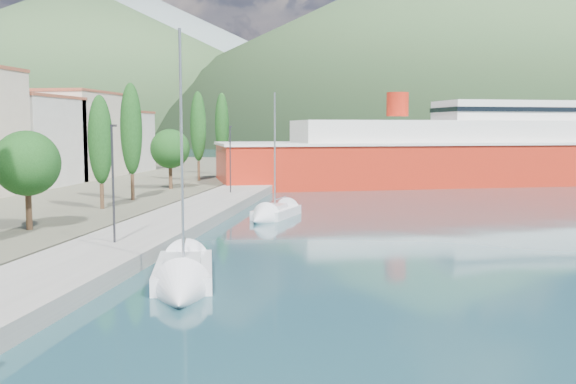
# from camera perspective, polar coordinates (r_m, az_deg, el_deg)

# --- Properties ---
(ground) EXTENTS (1400.00, 1400.00, 0.00)m
(ground) POSITION_cam_1_polar(r_m,az_deg,el_deg) (137.70, 6.33, 2.90)
(ground) COLOR #1E434A
(quay) EXTENTS (5.00, 88.00, 0.80)m
(quay) POSITION_cam_1_polar(r_m,az_deg,el_deg) (45.96, -9.01, -2.21)
(quay) COLOR gray
(quay) RESTS_ON ground
(hills_far) EXTENTS (1480.00, 900.00, 180.00)m
(hills_far) POSITION_cam_1_polar(r_m,az_deg,el_deg) (654.00, 20.43, 11.57)
(hills_far) COLOR slate
(hills_far) RESTS_ON ground
(hills_near) EXTENTS (1010.00, 520.00, 115.00)m
(hills_near) POSITION_cam_1_polar(r_m,az_deg,el_deg) (403.26, 22.03, 11.36)
(hills_near) COLOR #3B5832
(hills_near) RESTS_ON ground
(tree_row) EXTENTS (3.86, 64.20, 10.52)m
(tree_row) POSITION_cam_1_polar(r_m,az_deg,el_deg) (52.78, -14.61, 4.60)
(tree_row) COLOR #47301E
(tree_row) RESTS_ON land_strip
(lamp_posts) EXTENTS (0.15, 48.46, 6.06)m
(lamp_posts) POSITION_cam_1_polar(r_m,az_deg,el_deg) (35.20, -14.44, 1.30)
(lamp_posts) COLOR #2D2D33
(lamp_posts) RESTS_ON quay
(sailboat_near) EXTENTS (4.52, 8.57, 11.81)m
(sailboat_near) POSITION_cam_1_polar(r_m,az_deg,el_deg) (26.95, -9.40, -8.03)
(sailboat_near) COLOR silver
(sailboat_near) RESTS_ON ground
(sailboat_mid) EXTENTS (3.60, 7.22, 10.16)m
(sailboat_mid) POSITION_cam_1_polar(r_m,az_deg,el_deg) (46.79, -1.78, -2.14)
(sailboat_mid) COLOR silver
(sailboat_mid) RESTS_ON ground
(ferry) EXTENTS (57.93, 30.63, 11.36)m
(ferry) POSITION_cam_1_polar(r_m,az_deg,el_deg) (79.34, 15.11, 3.19)
(ferry) COLOR #B52210
(ferry) RESTS_ON ground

